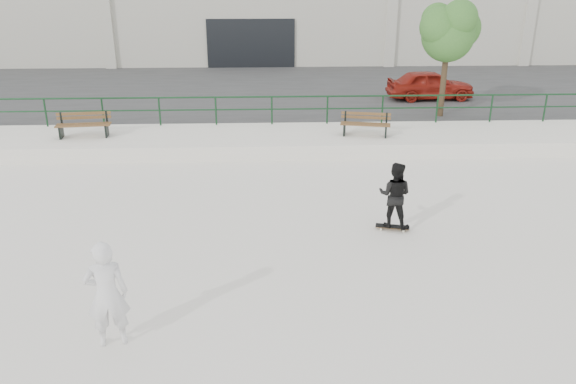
{
  "coord_description": "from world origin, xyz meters",
  "views": [
    {
      "loc": [
        0.77,
        -9.01,
        5.61
      ],
      "look_at": [
        1.22,
        2.0,
        1.3
      ],
      "focal_mm": 35.0,
      "sensor_mm": 36.0,
      "label": 1
    }
  ],
  "objects_px": {
    "skateboard": "(392,227)",
    "standing_skater": "(395,195)",
    "red_car": "(430,85)",
    "seated_skater": "(107,294)",
    "bench_right": "(365,124)",
    "bench_left": "(84,125)",
    "tree": "(449,29)"
  },
  "relations": [
    {
      "from": "bench_right",
      "to": "skateboard",
      "type": "xyz_separation_m",
      "value": [
        -0.41,
        -6.4,
        -0.8
      ]
    },
    {
      "from": "bench_left",
      "to": "red_car",
      "type": "xyz_separation_m",
      "value": [
        13.15,
        5.43,
        0.22
      ]
    },
    {
      "from": "standing_skater",
      "to": "red_car",
      "type": "bearing_deg",
      "value": -85.63
    },
    {
      "from": "skateboard",
      "to": "seated_skater",
      "type": "bearing_deg",
      "value": -129.51
    },
    {
      "from": "bench_left",
      "to": "skateboard",
      "type": "bearing_deg",
      "value": -42.37
    },
    {
      "from": "skateboard",
      "to": "standing_skater",
      "type": "xyz_separation_m",
      "value": [
        0.0,
        0.0,
        0.8
      ]
    },
    {
      "from": "tree",
      "to": "red_car",
      "type": "height_order",
      "value": "tree"
    },
    {
      "from": "bench_left",
      "to": "standing_skater",
      "type": "height_order",
      "value": "standing_skater"
    },
    {
      "from": "seated_skater",
      "to": "red_car",
      "type": "bearing_deg",
      "value": -133.82
    },
    {
      "from": "tree",
      "to": "red_car",
      "type": "distance_m",
      "value": 3.97
    },
    {
      "from": "standing_skater",
      "to": "seated_skater",
      "type": "distance_m",
      "value": 6.82
    },
    {
      "from": "skateboard",
      "to": "seated_skater",
      "type": "distance_m",
      "value": 6.88
    },
    {
      "from": "red_car",
      "to": "skateboard",
      "type": "relative_size",
      "value": 4.55
    },
    {
      "from": "bench_left",
      "to": "red_car",
      "type": "height_order",
      "value": "red_car"
    },
    {
      "from": "tree",
      "to": "bench_left",
      "type": "bearing_deg",
      "value": -169.24
    },
    {
      "from": "tree",
      "to": "standing_skater",
      "type": "relative_size",
      "value": 2.74
    },
    {
      "from": "standing_skater",
      "to": "bench_left",
      "type": "bearing_deg",
      "value": -12.94
    },
    {
      "from": "skateboard",
      "to": "tree",
      "type": "bearing_deg",
      "value": 80.88
    },
    {
      "from": "bench_left",
      "to": "seated_skater",
      "type": "distance_m",
      "value": 11.27
    },
    {
      "from": "bench_left",
      "to": "bench_right",
      "type": "height_order",
      "value": "bench_left"
    },
    {
      "from": "red_car",
      "to": "standing_skater",
      "type": "distance_m",
      "value": 12.75
    },
    {
      "from": "tree",
      "to": "red_car",
      "type": "relative_size",
      "value": 1.16
    },
    {
      "from": "red_car",
      "to": "seated_skater",
      "type": "distance_m",
      "value": 18.8
    },
    {
      "from": "bench_left",
      "to": "seated_skater",
      "type": "bearing_deg",
      "value": -77.81
    },
    {
      "from": "bench_left",
      "to": "tree",
      "type": "distance_m",
      "value": 13.29
    },
    {
      "from": "seated_skater",
      "to": "bench_left",
      "type": "bearing_deg",
      "value": -84.83
    },
    {
      "from": "bench_right",
      "to": "skateboard",
      "type": "bearing_deg",
      "value": -81.71
    },
    {
      "from": "tree",
      "to": "standing_skater",
      "type": "height_order",
      "value": "tree"
    },
    {
      "from": "skateboard",
      "to": "standing_skater",
      "type": "height_order",
      "value": "standing_skater"
    },
    {
      "from": "bench_left",
      "to": "seated_skater",
      "type": "height_order",
      "value": "seated_skater"
    },
    {
      "from": "red_car",
      "to": "standing_skater",
      "type": "relative_size",
      "value": 2.35
    },
    {
      "from": "red_car",
      "to": "bench_left",
      "type": "bearing_deg",
      "value": 109.81
    }
  ]
}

